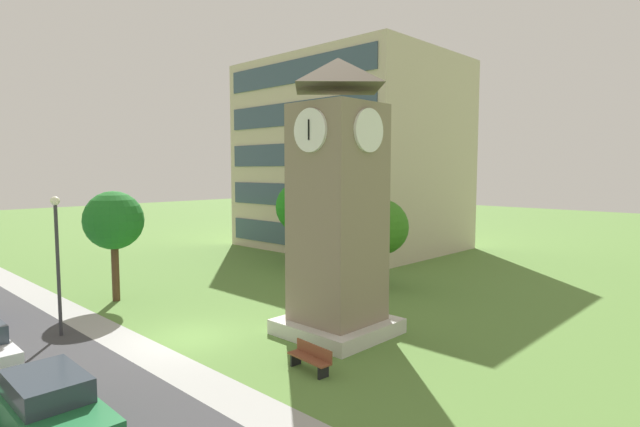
{
  "coord_description": "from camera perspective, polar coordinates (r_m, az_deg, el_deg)",
  "views": [
    {
      "loc": [
        17.35,
        -10.54,
        6.79
      ],
      "look_at": [
        1.95,
        5.58,
        4.83
      ],
      "focal_mm": 27.94,
      "sensor_mm": 36.0,
      "label": 1
    }
  ],
  "objects": [
    {
      "name": "street_asphalt",
      "position": [
        19.09,
        -31.94,
        -16.58
      ],
      "size": [
        120.0,
        7.2,
        0.01
      ],
      "primitive_type": "cube",
      "color": "#38383A",
      "rests_on": "ground"
    },
    {
      "name": "clock_tower",
      "position": [
        20.31,
        2.02,
        0.1
      ],
      "size": [
        4.11,
        4.11,
        11.24
      ],
      "color": "gray",
      "rests_on": "ground"
    },
    {
      "name": "ground_plane",
      "position": [
        21.41,
        -14.66,
        -13.64
      ],
      "size": [
        160.0,
        160.0,
        0.0
      ],
      "primitive_type": "plane",
      "color": "#567F38"
    },
    {
      "name": "street_lamp",
      "position": [
        22.85,
        -27.87,
        -3.69
      ],
      "size": [
        0.36,
        0.36,
        5.73
      ],
      "color": "#333338",
      "rests_on": "ground"
    },
    {
      "name": "office_building",
      "position": [
        44.13,
        3.55,
        6.57
      ],
      "size": [
        17.17,
        13.37,
        16.0
      ],
      "color": "beige",
      "rests_on": "ground"
    },
    {
      "name": "tree_streetside",
      "position": [
        28.57,
        6.97,
        -1.59
      ],
      "size": [
        3.18,
        3.18,
        5.15
      ],
      "color": "#513823",
      "rests_on": "ground"
    },
    {
      "name": "park_bench",
      "position": [
        17.5,
        -1.09,
        -16.18
      ],
      "size": [
        1.84,
        0.64,
        0.88
      ],
      "color": "brown",
      "rests_on": "ground"
    },
    {
      "name": "parked_car_green",
      "position": [
        14.93,
        -28.53,
        -19.0
      ],
      "size": [
        4.69,
        2.05,
        1.69
      ],
      "color": "#1E6B38",
      "rests_on": "ground"
    },
    {
      "name": "kerb_strip",
      "position": [
        20.5,
        -19.55,
        -14.61
      ],
      "size": [
        120.0,
        1.6,
        0.01
      ],
      "primitive_type": "cube",
      "color": "#9E9E99",
      "rests_on": "ground"
    },
    {
      "name": "tree_near_tower",
      "position": [
        34.45,
        -2.06,
        0.71
      ],
      "size": [
        3.68,
        3.68,
        6.07
      ],
      "color": "#513823",
      "rests_on": "ground"
    },
    {
      "name": "tree_by_building",
      "position": [
        27.67,
        -22.56,
        -0.8
      ],
      "size": [
        3.01,
        3.01,
        5.72
      ],
      "color": "#513823",
      "rests_on": "ground"
    }
  ]
}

